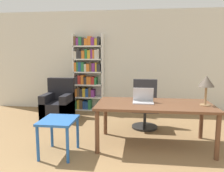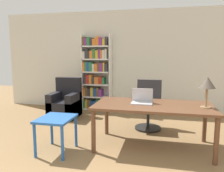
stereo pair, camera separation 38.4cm
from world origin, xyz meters
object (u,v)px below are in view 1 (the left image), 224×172
object	(u,v)px
side_table_blue	(59,125)
bookshelf	(87,72)
laptop	(143,99)
office_chair	(145,106)
armchair	(58,105)
desk	(154,108)
table_lamp	(206,83)

from	to	relation	value
side_table_blue	bookshelf	size ratio (longest dim) A/B	0.28
laptop	office_chair	xyz separation A→B (m)	(0.06, 0.92, -0.32)
armchair	office_chair	bearing A→B (deg)	-11.38
side_table_blue	laptop	bearing A→B (deg)	23.78
desk	laptop	size ratio (longest dim) A/B	5.49
table_lamp	armchair	distance (m)	3.38
armchair	bookshelf	world-z (taller)	bookshelf
laptop	side_table_blue	distance (m)	1.43
laptop	bookshelf	xyz separation A→B (m)	(-1.48, 2.19, 0.27)
laptop	armchair	bearing A→B (deg)	146.27
desk	table_lamp	world-z (taller)	table_lamp
table_lamp	armchair	size ratio (longest dim) A/B	0.49
desk	bookshelf	bearing A→B (deg)	126.74
desk	table_lamp	xyz separation A→B (m)	(0.79, -0.05, 0.44)
office_chair	armchair	bearing A→B (deg)	168.62
desk	armchair	world-z (taller)	armchair
office_chair	side_table_blue	distance (m)	1.99
office_chair	armchair	distance (m)	2.10
table_lamp	office_chair	world-z (taller)	table_lamp
side_table_blue	office_chair	bearing A→B (deg)	47.99
laptop	bookshelf	distance (m)	2.65
laptop	office_chair	size ratio (longest dim) A/B	0.34
desk	armchair	bearing A→B (deg)	147.75
armchair	desk	bearing A→B (deg)	-32.25
office_chair	armchair	size ratio (longest dim) A/B	1.05
bookshelf	side_table_blue	bearing A→B (deg)	-85.67
laptop	side_table_blue	size ratio (longest dim) A/B	0.59
office_chair	table_lamp	bearing A→B (deg)	-47.94
side_table_blue	armchair	size ratio (longest dim) A/B	0.61
laptop	bookshelf	size ratio (longest dim) A/B	0.17
desk	bookshelf	size ratio (longest dim) A/B	0.91
table_lamp	bookshelf	xyz separation A→B (m)	(-2.45, 2.28, -0.04)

